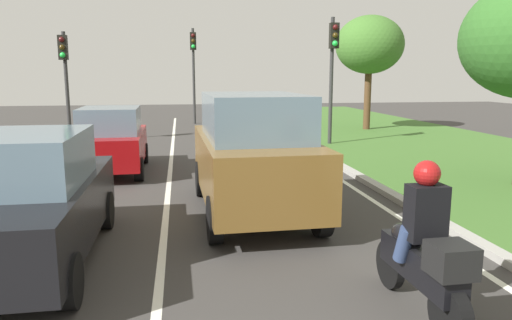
{
  "coord_description": "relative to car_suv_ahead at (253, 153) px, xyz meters",
  "views": [
    {
      "loc": [
        -0.38,
        0.25,
        2.62
      ],
      "look_at": [
        0.87,
        8.13,
        1.2
      ],
      "focal_mm": 33.59,
      "sensor_mm": 36.0,
      "label": 1
    }
  ],
  "objects": [
    {
      "name": "grass_verge_right",
      "position": [
        7.55,
        4.99,
        -1.14
      ],
      "size": [
        9.0,
        48.0,
        0.06
      ],
      "primitive_type": "cube",
      "color": "#3D6628",
      "rests_on": "ground"
    },
    {
      "name": "traffic_light_overhead_left",
      "position": [
        -5.57,
        10.44,
        1.74
      ],
      "size": [
        0.32,
        0.5,
        4.22
      ],
      "color": "#2D2D2D",
      "rests_on": "ground"
    },
    {
      "name": "ground_plane",
      "position": [
        -0.95,
        4.99,
        -1.17
      ],
      "size": [
        60.0,
        60.0,
        0.0
      ],
      "primitive_type": "plane",
      "color": "#383533"
    },
    {
      "name": "rider_person",
      "position": [
        1.22,
        -4.18,
        0.02
      ],
      "size": [
        0.51,
        0.41,
        1.16
      ],
      "rotation": [
        0.0,
        0.0,
        0.03
      ],
      "color": "black",
      "rests_on": "ground"
    },
    {
      "name": "motorcycle",
      "position": [
        1.22,
        -4.23,
        -0.6
      ],
      "size": [
        0.41,
        1.9,
        1.01
      ],
      "rotation": [
        0.0,
        0.0,
        0.03
      ],
      "color": "black",
      "rests_on": "ground"
    },
    {
      "name": "traffic_light_near_right",
      "position": [
        4.23,
        8.42,
        2.02
      ],
      "size": [
        0.32,
        0.5,
        4.69
      ],
      "color": "#2D2D2D",
      "rests_on": "ground"
    },
    {
      "name": "car_suv_ahead",
      "position": [
        0.0,
        0.0,
        0.0
      ],
      "size": [
        2.06,
        4.55,
        2.28
      ],
      "rotation": [
        0.0,
        0.0,
        0.03
      ],
      "color": "brown",
      "rests_on": "ground"
    },
    {
      "name": "tree_roadside_far",
      "position": [
        7.46,
        12.96,
        2.81
      ],
      "size": [
        3.15,
        3.15,
        5.34
      ],
      "color": "#4C331E",
      "rests_on": "ground"
    },
    {
      "name": "traffic_light_far_median",
      "position": [
        -0.56,
        17.38,
        2.25
      ],
      "size": [
        0.32,
        0.5,
        5.04
      ],
      "color": "#2D2D2D",
      "rests_on": "ground"
    },
    {
      "name": "car_sedan_left_lane",
      "position": [
        -3.44,
        -1.98,
        -0.25
      ],
      "size": [
        1.87,
        4.31,
        1.86
      ],
      "rotation": [
        0.0,
        0.0,
        0.01
      ],
      "color": "black",
      "rests_on": "ground"
    },
    {
      "name": "lane_line_right_edge",
      "position": [
        2.65,
        4.99,
        -1.16
      ],
      "size": [
        0.12,
        32.0,
        0.01
      ],
      "primitive_type": "cube",
      "color": "silver",
      "rests_on": "ground"
    },
    {
      "name": "lane_line_center",
      "position": [
        -1.65,
        4.99,
        -1.16
      ],
      "size": [
        0.12,
        32.0,
        0.01
      ],
      "primitive_type": "cube",
      "color": "silver",
      "rests_on": "ground"
    },
    {
      "name": "car_hatchback_far",
      "position": [
        -3.16,
        4.44,
        -0.28
      ],
      "size": [
        1.79,
        3.73,
        1.78
      ],
      "rotation": [
        0.0,
        0.0,
        0.02
      ],
      "color": "maroon",
      "rests_on": "ground"
    },
    {
      "name": "curb_right",
      "position": [
        3.15,
        4.99,
        -1.11
      ],
      "size": [
        0.24,
        48.0,
        0.12
      ],
      "primitive_type": "cube",
      "color": "#9E9B93",
      "rests_on": "ground"
    }
  ]
}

